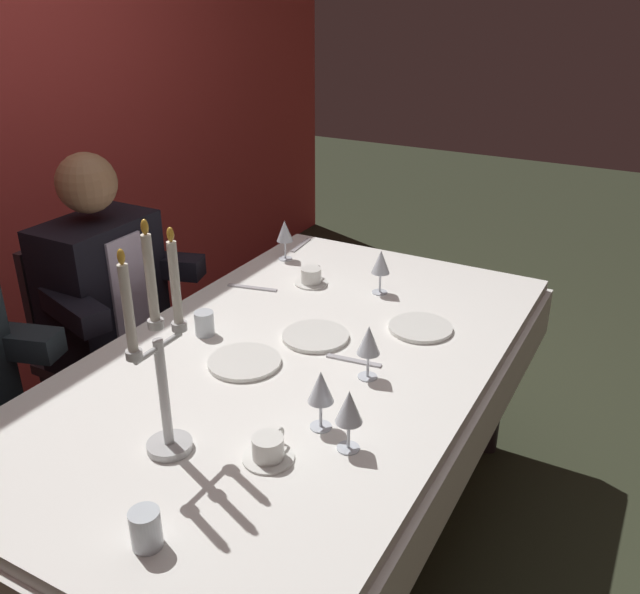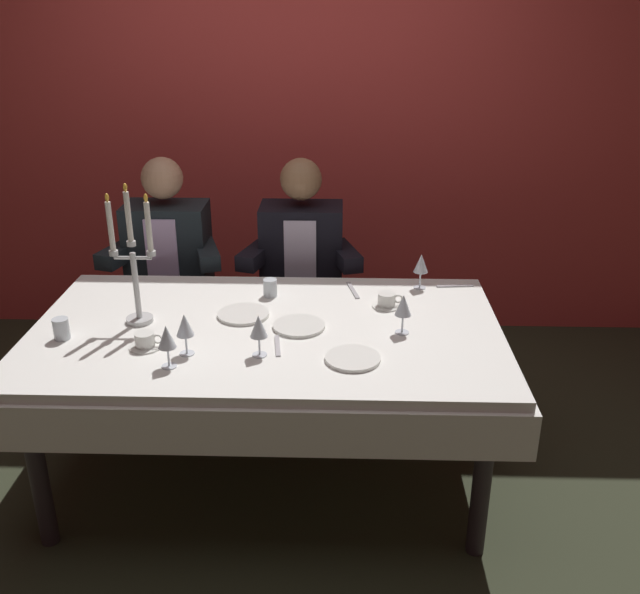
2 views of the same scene
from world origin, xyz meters
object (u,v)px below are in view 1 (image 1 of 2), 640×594
at_px(dinner_plate_2, 315,336).
at_px(water_tumbler_0, 204,323).
at_px(wine_glass_4, 369,341).
at_px(seated_diner_1, 101,288).
at_px(wine_glass_1, 349,409).
at_px(dining_table, 295,390).
at_px(candelabra, 160,364).
at_px(coffee_cup_1, 268,449).
at_px(wine_glass_0, 321,389).
at_px(wine_glass_2, 285,232).
at_px(wine_glass_3, 381,263).
at_px(water_tumbler_1, 146,529).
at_px(dinner_plate_0, 244,362).
at_px(dinner_plate_1, 420,328).
at_px(coffee_cup_0, 311,277).

bearing_deg(dinner_plate_2, water_tumbler_0, 114.62).
bearing_deg(wine_glass_4, seated_diner_1, 85.40).
relative_size(dinner_plate_2, wine_glass_4, 1.29).
bearing_deg(wine_glass_1, dining_table, 47.06).
distance_m(candelabra, wine_glass_4, 0.61).
bearing_deg(coffee_cup_1, wine_glass_0, -16.01).
height_order(wine_glass_0, wine_glass_4, same).
height_order(wine_glass_1, coffee_cup_1, wine_glass_1).
height_order(water_tumbler_0, coffee_cup_1, water_tumbler_0).
distance_m(wine_glass_1, coffee_cup_1, 0.21).
relative_size(wine_glass_1, wine_glass_2, 1.00).
bearing_deg(candelabra, wine_glass_2, 18.61).
distance_m(dining_table, wine_glass_4, 0.34).
distance_m(wine_glass_3, wine_glass_4, 0.58).
bearing_deg(wine_glass_3, water_tumbler_1, -176.03).
height_order(dinner_plate_0, wine_glass_2, wine_glass_2).
distance_m(wine_glass_0, wine_glass_2, 1.16).
distance_m(dinner_plate_1, wine_glass_1, 0.68).
height_order(dinner_plate_0, wine_glass_4, wine_glass_4).
xyz_separation_m(wine_glass_1, seated_diner_1, (0.41, 1.23, -0.12)).
height_order(dinner_plate_2, water_tumbler_0, water_tumbler_0).
xyz_separation_m(dinner_plate_2, seated_diner_1, (-0.04, 0.89, -0.01)).
xyz_separation_m(dinner_plate_2, coffee_cup_0, (0.37, 0.22, 0.02)).
bearing_deg(dining_table, wine_glass_3, -3.80).
bearing_deg(dining_table, wine_glass_2, 33.28).
bearing_deg(dinner_plate_0, candelabra, -170.35).
distance_m(dinner_plate_0, wine_glass_1, 0.51).
xyz_separation_m(wine_glass_4, coffee_cup_0, (0.50, 0.46, -0.09)).
xyz_separation_m(dinner_plate_2, water_tumbler_1, (-0.92, -0.13, 0.04)).
xyz_separation_m(wine_glass_0, wine_glass_2, (0.94, 0.68, 0.00)).
distance_m(dining_table, coffee_cup_0, 0.57).
relative_size(water_tumbler_1, coffee_cup_0, 0.64).
xyz_separation_m(wine_glass_0, water_tumbler_0, (0.26, 0.56, -0.08)).
relative_size(candelabra, dinner_plate_2, 2.74).
relative_size(wine_glass_0, coffee_cup_1, 1.24).
bearing_deg(water_tumbler_1, dining_table, 9.29).
relative_size(wine_glass_2, coffee_cup_1, 1.24).
bearing_deg(water_tumbler_0, dinner_plate_0, -113.32).
xyz_separation_m(wine_glass_1, coffee_cup_1, (-0.12, 0.15, -0.09)).
xyz_separation_m(candelabra, wine_glass_4, (0.53, -0.28, -0.12)).
height_order(dining_table, dinner_plate_1, dinner_plate_1).
xyz_separation_m(wine_glass_1, coffee_cup_0, (0.82, 0.56, -0.09)).
height_order(dining_table, dinner_plate_0, dinner_plate_0).
bearing_deg(coffee_cup_0, wine_glass_1, -145.46).
distance_m(dining_table, wine_glass_1, 0.52).
relative_size(dinner_plate_1, wine_glass_4, 1.26).
distance_m(dinner_plate_1, wine_glass_2, 0.78).
distance_m(candelabra, water_tumbler_1, 0.36).
height_order(dinner_plate_2, seated_diner_1, seated_diner_1).
bearing_deg(wine_glass_0, dinner_plate_2, 30.75).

